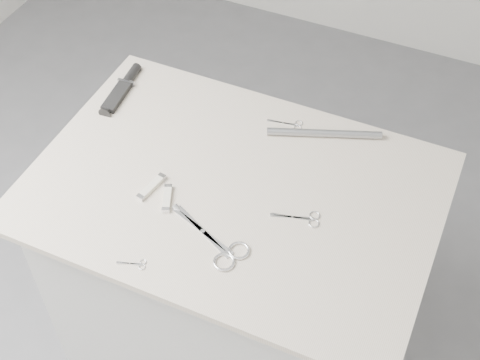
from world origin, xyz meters
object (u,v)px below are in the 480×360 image
at_px(plinth, 235,291).
at_px(pocket_knife_a, 151,187).
at_px(large_shears, 221,247).
at_px(sheathed_knife, 124,87).
at_px(metal_rail, 324,133).
at_px(embroidery_scissors_a, 304,218).
at_px(tiny_scissors, 136,264).
at_px(embroidery_scissors_b, 291,124).
at_px(pocket_knife_b, 167,198).

xyz_separation_m(plinth, pocket_knife_a, (-0.18, -0.09, 0.48)).
xyz_separation_m(large_shears, pocket_knife_a, (-0.23, 0.09, 0.00)).
bearing_deg(sheathed_knife, large_shears, -134.14).
height_order(large_shears, metal_rail, metal_rail).
xyz_separation_m(embroidery_scissors_a, tiny_scissors, (-0.30, -0.28, -0.00)).
bearing_deg(embroidery_scissors_b, sheathed_knife, 176.38).
bearing_deg(embroidery_scissors_a, pocket_knife_a, 173.58).
relative_size(sheathed_knife, pocket_knife_b, 2.41).
bearing_deg(metal_rail, sheathed_knife, -175.03).
bearing_deg(pocket_knife_b, sheathed_knife, 21.28).
distance_m(plinth, metal_rail, 0.56).
distance_m(embroidery_scissors_a, sheathed_knife, 0.67).
xyz_separation_m(large_shears, tiny_scissors, (-0.15, -0.12, -0.00)).
bearing_deg(sheathed_knife, embroidery_scissors_a, -115.74).
relative_size(plinth, embroidery_scissors_b, 9.44).
bearing_deg(metal_rail, large_shears, -101.95).
distance_m(embroidery_scissors_a, embroidery_scissors_b, 0.32).
height_order(sheathed_knife, metal_rail, same).
relative_size(embroidery_scissors_a, embroidery_scissors_b, 1.23).
distance_m(large_shears, embroidery_scissors_b, 0.44).
distance_m(pocket_knife_a, pocket_knife_b, 0.05).
height_order(embroidery_scissors_b, sheathed_knife, sheathed_knife).
distance_m(sheathed_knife, pocket_knife_b, 0.44).
distance_m(embroidery_scissors_b, tiny_scissors, 0.58).
relative_size(embroidery_scissors_a, pocket_knife_a, 1.22).
xyz_separation_m(plinth, tiny_scissors, (-0.10, -0.30, 0.47)).
relative_size(embroidery_scissors_a, sheathed_knife, 0.59).
bearing_deg(plinth, tiny_scissors, -109.30).
bearing_deg(tiny_scissors, embroidery_scissors_b, 56.10).
bearing_deg(pocket_knife_b, pocket_knife_a, 49.27).
height_order(large_shears, pocket_knife_b, pocket_knife_b).
bearing_deg(embroidery_scissors_b, embroidery_scissors_a, -73.07).
bearing_deg(plinth, embroidery_scissors_b, 79.86).
bearing_deg(pocket_knife_b, embroidery_scissors_b, -48.89).
height_order(tiny_scissors, pocket_knife_a, pocket_knife_a).
bearing_deg(metal_rail, embroidery_scissors_b, 177.30).
height_order(sheathed_knife, pocket_knife_b, sheathed_knife).
distance_m(large_shears, tiny_scissors, 0.19).
height_order(embroidery_scissors_a, embroidery_scissors_b, same).
bearing_deg(embroidery_scissors_a, sheathed_knife, 143.69).
height_order(large_shears, sheathed_knife, sheathed_knife).
distance_m(embroidery_scissors_a, pocket_knife_b, 0.33).
height_order(large_shears, pocket_knife_a, pocket_knife_a).
xyz_separation_m(embroidery_scissors_b, tiny_scissors, (-0.15, -0.56, -0.00)).
relative_size(plinth, pocket_knife_b, 10.79).
relative_size(large_shears, metal_rail, 0.73).
bearing_deg(embroidery_scissors_a, plinth, 157.55).
height_order(plinth, sheathed_knife, sheathed_knife).
bearing_deg(plinth, pocket_knife_a, -154.77).
height_order(large_shears, embroidery_scissors_a, large_shears).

